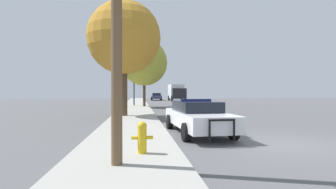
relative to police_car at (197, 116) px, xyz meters
name	(u,v)px	position (x,y,z in m)	size (l,w,h in m)	color
ground_plane	(281,144)	(2.33, -2.43, -0.73)	(110.00, 110.00, 0.00)	#565659
sidewalk_left	(128,145)	(-2.77, -2.43, -0.66)	(3.00, 110.00, 0.13)	#A3A099
police_car	(197,116)	(0.00, 0.00, 0.00)	(2.26, 5.37, 1.44)	white
fire_hydrant	(142,136)	(-2.35, -3.84, -0.15)	(0.57, 0.25, 0.84)	gold
traffic_light	(146,73)	(-1.63, 19.85, 3.22)	(3.54, 0.35, 5.45)	#424247
car_background_distant	(156,96)	(0.96, 40.03, 0.03)	(2.04, 4.47, 1.43)	#333856
box_truck	(176,92)	(4.54, 37.34, 0.92)	(2.70, 7.13, 3.04)	black
tree_sidewalk_mid	(144,63)	(-1.84, 17.95, 4.18)	(5.07, 5.07, 7.32)	#4C3823
tree_sidewalk_near	(124,38)	(-3.41, 7.09, 4.64)	(4.94, 4.94, 7.73)	#4C3823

